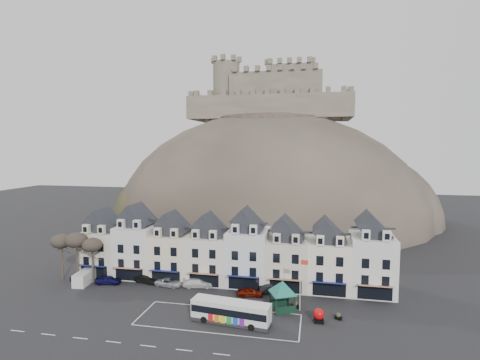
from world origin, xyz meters
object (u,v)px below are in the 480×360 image
Objects in this scene: bus at (231,311)px; bus_shelter at (283,287)px; car_charcoal at (273,289)px; car_maroon at (250,292)px; car_black at (146,279)px; flagpole at (301,281)px; car_white at (198,283)px; red_buoy at (319,315)px; car_silver at (169,282)px; car_navy at (108,280)px; white_van at (84,278)px.

bus_shelter is at bearing 47.05° from bus.
bus_shelter is 1.38× the size of car_charcoal.
car_charcoal reaches higher than car_maroon.
car_maroon is 4.02m from car_charcoal.
car_black is (-24.14, 6.01, -2.68)m from bus_shelter.
car_charcoal is at bearing 128.95° from flagpole.
car_maroon is (9.20, -2.09, -0.05)m from car_white.
red_buoy is at bearing -52.78° from bus_shelter.
bus_shelter is 1.37× the size of car_silver.
bus is at bearing -126.16° from car_silver.
red_buoy is 5.30m from flagpole.
bus_shelter is at bearing -107.89° from car_navy.
flagpole is at bearing -89.74° from car_black.
red_buoy is 0.24× the size of flagpole.
car_charcoal is (-2.01, 6.00, -2.63)m from bus_shelter.
bus is 2.41× the size of car_silver.
bus is at bearing -24.89° from white_van.
flagpole reaches higher than bus.
bus reaches higher than car_silver.
car_maroon is at bearing -100.65° from car_navy.
bus_shelter is 0.80× the size of flagpole.
car_black is 18.80m from car_maroon.
red_buoy is 0.42× the size of car_silver.
flagpole is 33.25m from car_navy.
car_navy is 0.95× the size of car_silver.
car_white is 1.27× the size of car_maroon.
red_buoy is at bearing -50.30° from flagpole.
white_van is at bearing 85.79° from car_white.
car_charcoal is (-7.14, 8.75, -0.23)m from red_buoy.
car_navy is 6.37m from car_black.
bus_shelter reaches higher than red_buoy.
bus_shelter is 7.23m from car_maroon.
red_buoy is at bearing -111.10° from car_navy.
car_maroon is at bearing -84.13° from car_black.
white_van is 19.85m from car_white.
car_charcoal is (17.65, 0.57, 0.10)m from car_silver.
white_van is at bearing 89.99° from car_navy.
white_van is at bearing 100.43° from car_silver.
car_maroon is at bearing 109.65° from car_charcoal.
bus is at bearing -167.27° from red_buoy.
car_black is at bearing 154.48° from bus.
flagpole is 27.55m from car_black.
car_maroon is (28.89, 0.41, -0.38)m from white_van.
car_white and car_charcoal have the same top height.
bus is at bearing -164.67° from bus_shelter.
white_van reaches higher than car_charcoal.
car_white is at bearing -0.03° from white_van.
white_van reaches higher than car_black.
bus_shelter is 16.06m from car_white.
car_charcoal is at bearing -96.35° from car_navy.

